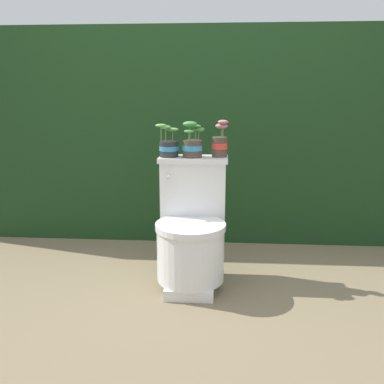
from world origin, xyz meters
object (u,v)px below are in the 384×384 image
(potted_plant_left, at_px, (169,146))
(potted_plant_midleft, at_px, (192,144))
(toilet, at_px, (192,232))
(potted_plant_middle, at_px, (220,143))

(potted_plant_left, distance_m, potted_plant_midleft, 0.15)
(potted_plant_midleft, bearing_deg, toilet, -88.15)
(potted_plant_left, bearing_deg, potted_plant_midleft, -3.30)
(potted_plant_left, bearing_deg, toilet, -43.68)
(potted_plant_middle, bearing_deg, potted_plant_left, -175.97)
(potted_plant_middle, bearing_deg, toilet, -134.36)
(toilet, xyz_separation_m, potted_plant_midleft, (-0.00, 0.14, 0.52))
(toilet, height_order, potted_plant_middle, potted_plant_middle)
(toilet, xyz_separation_m, potted_plant_left, (-0.15, 0.14, 0.51))
(potted_plant_left, height_order, potted_plant_midleft, potted_plant_midleft)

